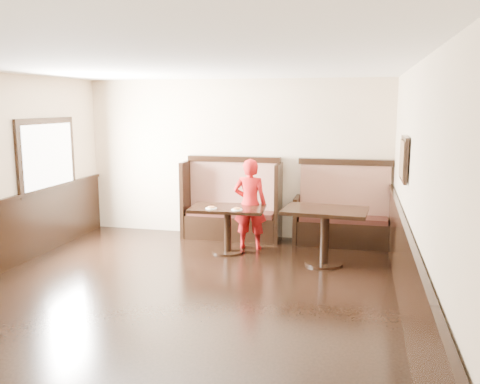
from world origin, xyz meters
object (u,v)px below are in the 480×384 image
(booth_neighbor, at_px, (343,217))
(table_neighbor, at_px, (325,223))
(table_main, at_px, (228,218))
(child, at_px, (250,204))
(booth_main, at_px, (232,209))

(booth_neighbor, bearing_deg, table_neighbor, -101.13)
(table_main, bearing_deg, table_neighbor, -13.58)
(table_neighbor, bearing_deg, booth_neighbor, 83.36)
(child, bearing_deg, booth_main, -56.19)
(booth_main, relative_size, child, 1.17)
(child, bearing_deg, booth_neighbor, -159.60)
(booth_neighbor, xyz_separation_m, table_neighbor, (-0.23, -1.19, 0.15))
(booth_main, xyz_separation_m, booth_neighbor, (1.95, -0.00, -0.05))
(booth_main, xyz_separation_m, child, (0.46, -0.63, 0.22))
(booth_neighbor, bearing_deg, table_main, -152.49)
(table_neighbor, height_order, child, child)
(booth_neighbor, distance_m, table_main, 2.02)
(booth_neighbor, height_order, table_neighbor, booth_neighbor)
(booth_main, height_order, table_main, booth_main)
(booth_neighbor, relative_size, table_main, 1.35)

